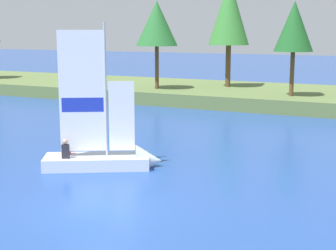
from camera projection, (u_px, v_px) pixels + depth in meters
ground_plane at (102, 210)px, 15.15m from camera, size 200.00×200.00×0.00m
shore_bank at (288, 97)px, 37.05m from camera, size 80.00×10.81×0.93m
shoreline_tree_midleft at (157, 24)px, 37.40m from camera, size 3.07×3.07×6.43m
shoreline_tree_centre at (229, 12)px, 38.63m from camera, size 3.09×3.09×8.14m
shoreline_tree_midright at (294, 27)px, 33.22m from camera, size 2.54×2.54×6.19m
sailboat at (114, 156)px, 19.77m from camera, size 4.59×3.40×5.94m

